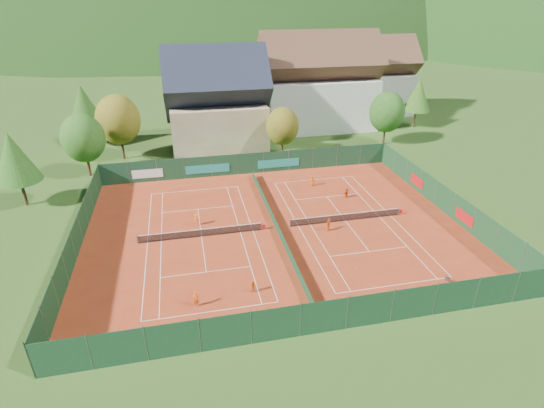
{
  "coord_description": "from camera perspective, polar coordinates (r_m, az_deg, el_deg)",
  "views": [
    {
      "loc": [
        -8.93,
        -38.81,
        22.98
      ],
      "look_at": [
        0.0,
        2.0,
        2.0
      ],
      "focal_mm": 28.0,
      "sensor_mm": 36.0,
      "label": 1
    }
  ],
  "objects": [
    {
      "name": "ground",
      "position": [
        45.99,
        0.53,
        -3.34
      ],
      "size": [
        600.0,
        600.0,
        0.0
      ],
      "primitive_type": "plane",
      "color": "#294A17",
      "rests_on": "ground"
    },
    {
      "name": "clay_pad",
      "position": [
        45.98,
        0.53,
        -3.32
      ],
      "size": [
        40.0,
        32.0,
        0.01
      ],
      "primitive_type": "cube",
      "color": "#9C3117",
      "rests_on": "ground"
    },
    {
      "name": "court_markings_left",
      "position": [
        45.11,
        -9.45,
        -4.35
      ],
      "size": [
        11.03,
        23.83,
        0.0
      ],
      "color": "white",
      "rests_on": "ground"
    },
    {
      "name": "court_markings_right",
      "position": [
        48.17,
        9.86,
        -2.24
      ],
      "size": [
        11.03,
        23.83,
        0.0
      ],
      "color": "white",
      "rests_on": "ground"
    },
    {
      "name": "tennis_net_left",
      "position": [
        44.86,
        -9.3,
        -3.79
      ],
      "size": [
        13.3,
        0.1,
        1.02
      ],
      "color": "#59595B",
      "rests_on": "ground"
    },
    {
      "name": "tennis_net_right",
      "position": [
        47.99,
        10.08,
        -1.71
      ],
      "size": [
        13.3,
        0.1,
        1.02
      ],
      "color": "#59595B",
      "rests_on": "ground"
    },
    {
      "name": "court_divider",
      "position": [
        45.73,
        0.54,
        -2.78
      ],
      "size": [
        0.03,
        28.8,
        1.0
      ],
      "color": "#12321C",
      "rests_on": "ground"
    },
    {
      "name": "fence_north",
      "position": [
        59.49,
        -3.33,
        5.42
      ],
      "size": [
        40.0,
        0.1,
        3.0
      ],
      "color": "#143721",
      "rests_on": "ground"
    },
    {
      "name": "fence_south",
      "position": [
        32.58,
        7.02,
        -14.83
      ],
      "size": [
        40.0,
        0.04,
        3.0
      ],
      "color": "#14381F",
      "rests_on": "ground"
    },
    {
      "name": "fence_west",
      "position": [
        45.72,
        -24.77,
        -4.07
      ],
      "size": [
        0.04,
        32.0,
        3.0
      ],
      "color": "#15391B",
      "rests_on": "ground"
    },
    {
      "name": "fence_east",
      "position": [
        53.0,
        22.11,
        0.65
      ],
      "size": [
        0.09,
        32.0,
        3.0
      ],
      "color": "#14381C",
      "rests_on": "ground"
    },
    {
      "name": "chalet",
      "position": [
        70.98,
        -7.41,
        13.13
      ],
      "size": [
        16.2,
        12.0,
        16.0
      ],
      "color": "#C8B68D",
      "rests_on": "ground"
    },
    {
      "name": "hotel_block_a",
      "position": [
        80.39,
        6.19,
        15.33
      ],
      "size": [
        21.6,
        11.0,
        17.25
      ],
      "color": "silver",
      "rests_on": "ground"
    },
    {
      "name": "hotel_block_b",
      "position": [
        92.96,
        13.14,
        15.87
      ],
      "size": [
        17.28,
        10.0,
        15.5
      ],
      "color": "silver",
      "rests_on": "ground"
    },
    {
      "name": "tree_west_front",
      "position": [
        62.76,
        -24.06,
        8.07
      ],
      "size": [
        5.72,
        5.72,
        8.69
      ],
      "color": "#472C19",
      "rests_on": "ground"
    },
    {
      "name": "tree_west_mid",
      "position": [
        67.6,
        -19.99,
        10.6
      ],
      "size": [
        6.44,
        6.44,
        9.78
      ],
      "color": "#422617",
      "rests_on": "ground"
    },
    {
      "name": "tree_west_back",
      "position": [
        76.11,
        -24.01,
        12.11
      ],
      "size": [
        5.6,
        5.6,
        10.0
      ],
      "color": "#483019",
      "rests_on": "ground"
    },
    {
      "name": "tree_center",
      "position": [
        65.23,
        1.42,
        10.4
      ],
      "size": [
        5.01,
        5.01,
        7.6
      ],
      "color": "#462D19",
      "rests_on": "ground"
    },
    {
      "name": "tree_east_front",
      "position": [
        73.07,
        15.19,
        11.83
      ],
      "size": [
        5.72,
        5.72,
        8.69
      ],
      "color": "#492A1A",
      "rests_on": "ground"
    },
    {
      "name": "tree_east_mid",
      "position": [
        84.52,
        19.05,
        13.72
      ],
      "size": [
        5.04,
        5.04,
        9.0
      ],
      "color": "#4E331C",
      "rests_on": "ground"
    },
    {
      "name": "tree_west_side",
      "position": [
        56.85,
        -31.4,
        5.38
      ],
      "size": [
        5.04,
        5.04,
        9.0
      ],
      "color": "#472E19",
      "rests_on": "ground"
    },
    {
      "name": "tree_east_back",
      "position": [
        87.72,
        11.79,
        15.47
      ],
      "size": [
        7.15,
        7.15,
        10.86
      ],
      "color": "#473119",
      "rests_on": "ground"
    },
    {
      "name": "mountain_backdrop",
      "position": [
        281.9,
        -4.52,
        13.75
      ],
      "size": [
        820.0,
        530.0,
        242.0
      ],
      "color": "black",
      "rests_on": "ground"
    },
    {
      "name": "ball_hopper",
      "position": [
        40.49,
        22.55,
        -9.33
      ],
      "size": [
        0.34,
        0.34,
        0.8
      ],
      "color": "slate",
      "rests_on": "ground"
    },
    {
      "name": "loose_ball_0",
      "position": [
        42.06,
        -12.13,
        -7.08
      ],
      "size": [
        0.07,
        0.07,
        0.07
      ],
      "primitive_type": "sphere",
      "color": "#CCD833",
      "rests_on": "ground"
    },
    {
      "name": "loose_ball_1",
      "position": [
        40.57,
        11.26,
        -8.38
      ],
      "size": [
        0.07,
        0.07,
        0.07
      ],
      "primitive_type": "sphere",
      "color": "#CCD833",
      "rests_on": "ground"
    },
    {
      "name": "loose_ball_2",
      "position": [
        49.02,
        5.24,
        -1.37
      ],
      "size": [
        0.07,
        0.07,
        0.07
      ],
      "primitive_type": "sphere",
      "color": "#CCD833",
      "rests_on": "ground"
    },
    {
      "name": "loose_ball_3",
      "position": [
        54.6,
        -4.74,
        1.72
      ],
      "size": [
        0.07,
        0.07,
        0.07
      ],
      "primitive_type": "sphere",
      "color": "#CCD833",
      "rests_on": "ground"
    },
    {
      "name": "player_left_near",
      "position": [
        35.6,
        -10.19,
        -12.49
      ],
      "size": [
        0.6,
        0.45,
        1.5
      ],
      "primitive_type": "imported",
      "rotation": [
        0.0,
        0.0,
        0.18
      ],
      "color": "orange",
      "rests_on": "ground"
    },
    {
      "name": "player_left_mid",
      "position": [
        36.6,
        -2.5,
        -11.08
      ],
      "size": [
        0.6,
        0.49,
        1.18
      ],
      "primitive_type": "imported",
      "rotation": [
        0.0,
        0.0,
        -0.08
      ],
      "color": "#CB5212",
      "rests_on": "ground"
    },
    {
      "name": "player_left_far",
      "position": [
        47.02,
        -10.11,
        -2.06
      ],
      "size": [
        1.05,
        0.89,
        1.42
      ],
      "primitive_type": "imported",
      "rotation": [
        0.0,
        0.0,
        2.65
      ],
      "color": "orange",
      "rests_on": "ground"
    },
    {
      "name": "player_right_near",
      "position": [
        45.61,
        7.61,
        -2.77
      ],
      "size": [
        0.86,
        0.89,
        1.49
      ],
      "primitive_type": "imported",
      "rotation": [
        0.0,
        0.0,
        0.83
      ],
      "color": "#D95C13",
      "rests_on": "ground"
    },
    {
      "name": "player_right_far_a",
      "position": [
        56.03,
        5.49,
        3.13
      ],
      "size": [
        0.84,
        0.78,
        1.45
      ],
      "primitive_type": "imported",
      "rotation": [
        0.0,
        0.0,
        3.74
      ],
      "color": "orange",
      "rests_on": "ground"
    },
    {
      "name": "player_right_far_b",
      "position": [
        53.32,
        9.99,
        1.5
      ],
      "size": [
        1.23,
        1.08,
        1.34
      ],
      "primitive_type": "imported",
      "rotation": [
        0.0,
        0.0,
        3.8
      ],
      "color": "#D14E12",
      "rests_on": "ground"
    }
  ]
}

